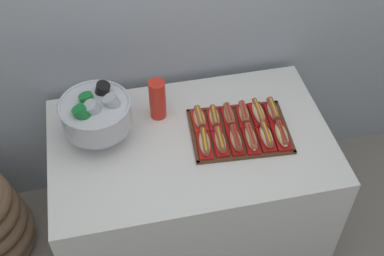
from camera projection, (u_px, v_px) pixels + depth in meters
ground_plane at (191, 227)px, 2.98m from camera, size 10.00×10.00×0.00m
buffet_table at (191, 186)px, 2.69m from camera, size 1.38×0.86×0.78m
serving_tray at (239, 131)px, 2.45m from camera, size 0.50×0.39×0.01m
hot_dog_0 at (205, 143)px, 2.35m from camera, size 0.08×0.18×0.06m
hot_dog_1 at (220, 141)px, 2.36m from camera, size 0.07×0.16×0.06m
hot_dog_2 at (236, 140)px, 2.37m from camera, size 0.07×0.17×0.06m
hot_dog_3 at (251, 138)px, 2.38m from camera, size 0.07×0.18×0.06m
hot_dog_4 at (266, 137)px, 2.38m from camera, size 0.07×0.17×0.06m
hot_dog_5 at (281, 135)px, 2.39m from camera, size 0.08×0.18×0.06m
hot_dog_6 at (199, 119)px, 2.47m from camera, size 0.07×0.15×0.06m
hot_dog_7 at (214, 118)px, 2.48m from camera, size 0.08×0.16×0.06m
hot_dog_8 at (229, 116)px, 2.48m from camera, size 0.07×0.17×0.06m
hot_dog_9 at (244, 114)px, 2.49m from camera, size 0.08×0.17×0.06m
hot_dog_10 at (258, 113)px, 2.50m from camera, size 0.07×0.18×0.06m
hot_dog_11 at (273, 111)px, 2.50m from camera, size 0.07×0.16×0.07m
punch_bowl at (96, 113)px, 2.32m from camera, size 0.34×0.34×0.28m
cup_stack at (158, 99)px, 2.46m from camera, size 0.08×0.08×0.22m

